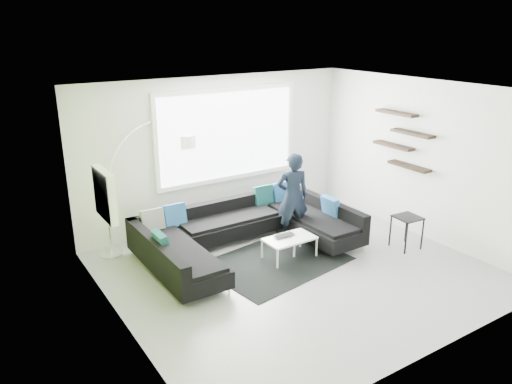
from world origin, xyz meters
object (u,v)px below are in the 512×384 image
Objects in this scene: arc_lamp at (106,196)px; laptop at (286,237)px; coffee_table at (296,244)px; person at (293,196)px; sectional_sofa at (249,234)px; side_table at (406,232)px.

laptop is at bearing -47.88° from arc_lamp.
coffee_table is 0.90m from person.
person reaches higher than laptop.
coffee_table is 0.69× the size of person.
person is (0.33, 0.57, 0.61)m from coffee_table.
arc_lamp is 3.16m from person.
coffee_table is 3.22m from arc_lamp.
person reaches higher than sectional_sofa.
person is (0.98, 0.10, 0.46)m from sectional_sofa.
side_table is 0.36× the size of person.
sectional_sofa is 3.23× the size of coffee_table.
arc_lamp is 5.85× the size of laptop.
laptop is at bearing 66.13° from person.
sectional_sofa reaches higher than side_table.
arc_lamp reaches higher than side_table.
arc_lamp reaches higher than sectional_sofa.
sectional_sofa is 2.41m from arc_lamp.
arc_lamp is (-2.64, 1.62, 0.88)m from coffee_table.
sectional_sofa is 1.65× the size of arc_lamp.
arc_lamp reaches higher than coffee_table.
person reaches higher than coffee_table.
side_table is at bearing 154.56° from person.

